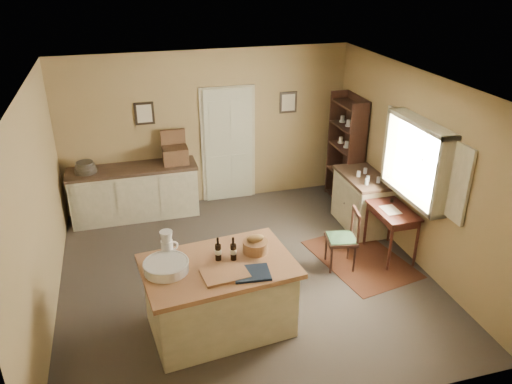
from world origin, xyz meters
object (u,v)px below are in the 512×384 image
(work_island, at_px, (219,295))
(sideboard, at_px, (135,191))
(shelving_unit, at_px, (348,151))
(writing_desk, at_px, (393,216))
(desk_chair, at_px, (341,240))
(right_cabinet, at_px, (362,201))

(work_island, xyz_separation_m, sideboard, (-0.78, 3.18, -0.00))
(sideboard, bearing_deg, shelving_unit, -6.22)
(writing_desk, distance_m, shelving_unit, 1.91)
(work_island, relative_size, sideboard, 0.86)
(desk_chair, xyz_separation_m, right_cabinet, (0.83, 1.01, 0.02))
(sideboard, xyz_separation_m, desk_chair, (2.71, -2.35, -0.04))
(sideboard, height_order, writing_desk, sideboard)
(desk_chair, height_order, right_cabinet, right_cabinet)
(work_island, relative_size, right_cabinet, 1.66)
(work_island, relative_size, writing_desk, 2.23)
(work_island, relative_size, desk_chair, 2.07)
(writing_desk, bearing_deg, right_cabinet, 90.01)
(work_island, relative_size, shelving_unit, 0.94)
(shelving_unit, bearing_deg, writing_desk, -94.61)
(work_island, bearing_deg, writing_desk, 12.02)
(desk_chair, bearing_deg, work_island, -146.07)
(right_cabinet, distance_m, shelving_unit, 1.08)
(work_island, xyz_separation_m, shelving_unit, (2.91, 2.78, 0.49))
(sideboard, bearing_deg, right_cabinet, -20.71)
(right_cabinet, height_order, shelving_unit, shelving_unit)
(writing_desk, bearing_deg, shelving_unit, 85.39)
(writing_desk, height_order, desk_chair, desk_chair)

